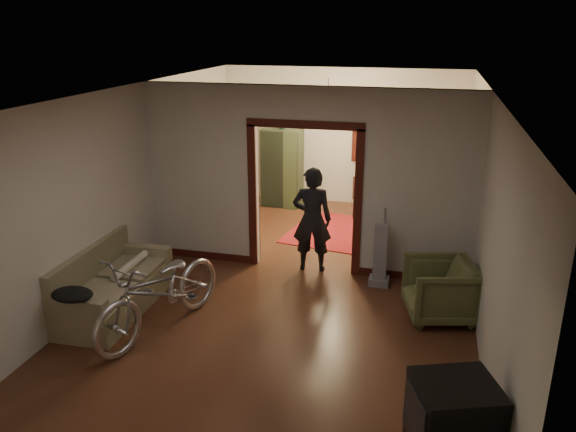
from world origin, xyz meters
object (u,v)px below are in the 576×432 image
(sofa, at_px, (113,281))
(armchair, at_px, (440,290))
(person, at_px, (312,220))
(locker, at_px, (282,168))
(bicycle, at_px, (161,291))
(desk, at_px, (383,193))

(sofa, distance_m, armchair, 4.27)
(person, height_order, locker, person)
(bicycle, height_order, locker, locker)
(armchair, bearing_deg, desk, -179.49)
(bicycle, distance_m, person, 2.68)
(sofa, height_order, bicycle, bicycle)
(locker, height_order, desk, locker)
(sofa, height_order, armchair, sofa)
(locker, bearing_deg, person, -59.43)
(armchair, bearing_deg, locker, -156.23)
(sofa, xyz_separation_m, desk, (3.08, 5.05, -0.04))
(sofa, relative_size, locker, 1.15)
(armchair, relative_size, desk, 0.81)
(bicycle, bearing_deg, person, 75.78)
(desk, bearing_deg, locker, -169.20)
(person, distance_m, locker, 3.28)
(sofa, relative_size, person, 1.14)
(bicycle, relative_size, armchair, 2.45)
(sofa, distance_m, person, 3.00)
(bicycle, bearing_deg, sofa, 176.46)
(sofa, height_order, person, person)
(desk, bearing_deg, person, -96.53)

